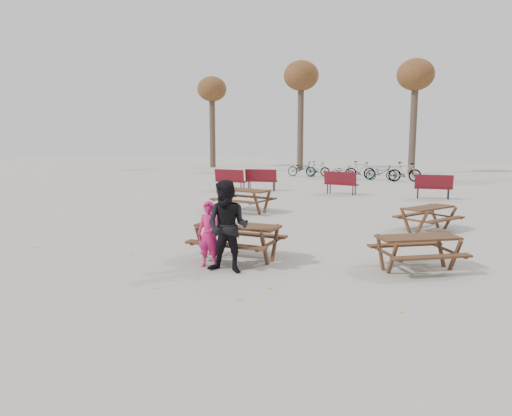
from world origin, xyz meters
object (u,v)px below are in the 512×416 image
at_px(food_tray, 234,225).
at_px(picnic_table_far, 428,219).
at_px(picnic_table_north, 244,201).
at_px(picnic_table_east, 417,253).
at_px(adult, 228,227).
at_px(child, 209,234).
at_px(soda_bottle, 226,221).
at_px(main_picnic_table, 238,233).

bearing_deg(food_tray, picnic_table_far, 55.13).
bearing_deg(picnic_table_far, picnic_table_north, 111.40).
bearing_deg(picnic_table_north, food_tray, -56.07).
bearing_deg(picnic_table_east, adult, 171.20).
height_order(food_tray, child, child).
height_order(adult, picnic_table_north, adult).
bearing_deg(child, soda_bottle, 81.72).
bearing_deg(picnic_table_north, picnic_table_east, -29.20).
bearing_deg(soda_bottle, picnic_table_north, 111.39).
bearing_deg(picnic_table_north, child, -60.04).
xyz_separation_m(adult, picnic_table_far, (3.32, 5.97, -0.58)).
height_order(food_tray, picnic_table_far, food_tray).
distance_m(picnic_table_east, picnic_table_far, 4.33).
distance_m(child, picnic_table_north, 7.17).
relative_size(child, adult, 0.75).
xyz_separation_m(food_tray, picnic_table_north, (-2.60, 6.12, -0.40)).
xyz_separation_m(main_picnic_table, picnic_table_east, (3.68, 0.67, -0.24)).
bearing_deg(main_picnic_table, soda_bottle, -162.86).
xyz_separation_m(child, picnic_table_far, (3.84, 5.79, -0.34)).
distance_m(food_tray, picnic_table_far, 6.28).
xyz_separation_m(picnic_table_east, picnic_table_north, (-6.30, 5.32, 0.05)).
xyz_separation_m(soda_bottle, adult, (0.48, -0.89, 0.07)).
distance_m(soda_bottle, adult, 1.01).
bearing_deg(picnic_table_far, adult, -178.62).
relative_size(main_picnic_table, soda_bottle, 10.59).
distance_m(main_picnic_table, soda_bottle, 0.36).
height_order(picnic_table_east, picnic_table_far, picnic_table_east).
relative_size(child, picnic_table_north, 0.74).
height_order(food_tray, picnic_table_east, food_tray).
height_order(main_picnic_table, picnic_table_far, main_picnic_table).
bearing_deg(picnic_table_far, food_tray, 175.62).
bearing_deg(picnic_table_east, picnic_table_north, 105.63).
bearing_deg(food_tray, picnic_table_east, 12.27).
distance_m(adult, picnic_table_far, 6.86).
bearing_deg(adult, picnic_table_far, 57.35).
relative_size(soda_bottle, adult, 0.09).
xyz_separation_m(picnic_table_east, picnic_table_far, (-0.13, 4.33, -0.01)).
relative_size(soda_bottle, picnic_table_far, 0.11).
height_order(main_picnic_table, soda_bottle, soda_bottle).
relative_size(soda_bottle, child, 0.12).
bearing_deg(adult, child, 157.13).
bearing_deg(picnic_table_north, main_picnic_table, -55.44).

